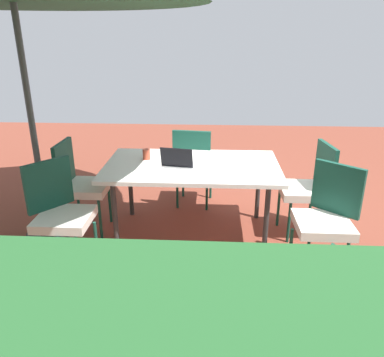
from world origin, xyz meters
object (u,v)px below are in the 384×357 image
chair_northwest (327,215)px  dining_table (192,169)px  chair_northeast (60,210)px  laptop (179,162)px  chair_west (309,185)px  cup (146,154)px  chair_east (80,182)px  chair_south (194,163)px

chair_northwest → dining_table: bearing=-168.5°
chair_northeast → laptop: size_ratio=2.73×
chair_west → cup: chair_west is taller
cup → chair_west: bearing=176.7°
chair_east → cup: bearing=-76.7°
chair_east → cup: size_ratio=9.03×
chair_west → chair_northeast: (2.34, 0.73, 0.00)m
chair_west → chair_northwest: 0.70m
laptop → cup: bearing=-20.8°
chair_west → chair_northeast: same height
chair_northeast → laptop: 1.20m
dining_table → chair_northeast: chair_northeast is taller
chair_northeast → chair_northwest: size_ratio=1.00×
chair_west → laptop: 1.37m
chair_northeast → cup: (-0.64, -0.82, 0.27)m
dining_table → chair_south: 0.70m
chair_south → laptop: bearing=88.2°
laptop → chair_west: bearing=-164.8°
chair_east → chair_northwest: size_ratio=1.00×
dining_table → chair_south: (0.02, -0.68, -0.16)m
laptop → chair_south: bearing=-88.3°
chair_west → chair_northeast: size_ratio=1.00×
chair_east → chair_south: bearing=-58.1°
dining_table → chair_east: size_ratio=1.79×
dining_table → chair_west: bearing=-177.9°
cup → dining_table: bearing=163.8°
chair_south → chair_east: size_ratio=1.00×
dining_table → laptop: size_ratio=4.90×
chair_south → chair_northeast: same height
dining_table → cup: 0.52m
chair_east → chair_northeast: bearing=-174.6°
dining_table → chair_east: (1.18, 0.00, -0.16)m
chair_south → cup: 0.76m
chair_south → chair_east: same height
chair_west → chair_northwest: bearing=-8.8°
chair_northwest → chair_south: bearing=172.5°
chair_west → chair_northwest: (0.01, 0.70, 0.00)m
dining_table → chair_west: size_ratio=1.79×
chair_northeast → cup: size_ratio=9.03×
chair_south → chair_west: same height
chair_northwest → chair_northeast: bearing=-139.1°
dining_table → chair_east: 1.19m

